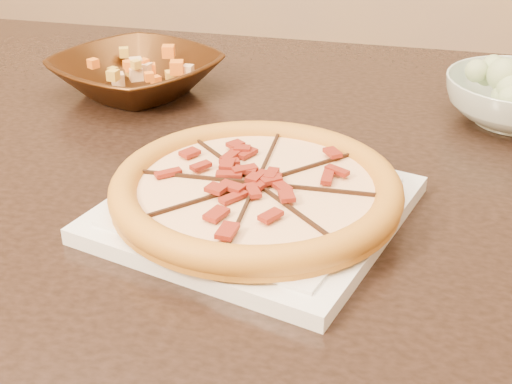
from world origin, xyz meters
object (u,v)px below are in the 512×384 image
at_px(dining_table, 232,204).
at_px(plate, 256,208).
at_px(pizza, 256,189).
at_px(bronze_bowl, 136,75).

xyz_separation_m(dining_table, plate, (0.09, -0.17, 0.10)).
xyz_separation_m(plate, pizza, (-0.00, 0.00, 0.02)).
bearing_deg(pizza, bronze_bowl, 133.86).
xyz_separation_m(dining_table, bronze_bowl, (-0.20, 0.13, 0.12)).
xyz_separation_m(pizza, bronze_bowl, (-0.29, 0.30, -0.00)).
distance_m(dining_table, pizza, 0.23).
bearing_deg(bronze_bowl, dining_table, -33.31).
bearing_deg(plate, pizza, 124.26).
bearing_deg(plate, bronze_bowl, 133.86).
relative_size(dining_table, pizza, 5.01).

